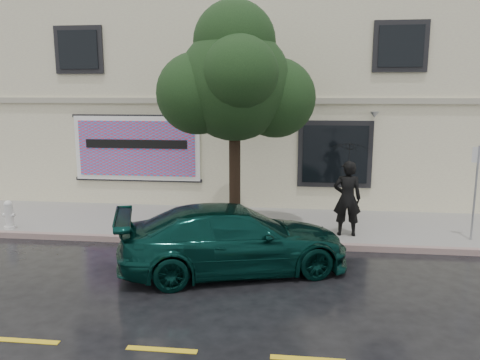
# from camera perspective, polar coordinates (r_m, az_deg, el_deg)

# --- Properties ---
(ground) EXTENTS (90.00, 90.00, 0.00)m
(ground) POSITION_cam_1_polar(r_m,az_deg,el_deg) (10.73, -4.26, -10.46)
(ground) COLOR black
(ground) RESTS_ON ground
(sidewalk) EXTENTS (20.00, 3.50, 0.15)m
(sidewalk) POSITION_cam_1_polar(r_m,az_deg,el_deg) (13.74, -1.69, -5.34)
(sidewalk) COLOR gray
(sidewalk) RESTS_ON ground
(curb) EXTENTS (20.00, 0.18, 0.16)m
(curb) POSITION_cam_1_polar(r_m,az_deg,el_deg) (12.09, -2.91, -7.60)
(curb) COLOR slate
(curb) RESTS_ON ground
(road_marking) EXTENTS (19.00, 0.12, 0.01)m
(road_marking) POSITION_cam_1_polar(r_m,az_deg,el_deg) (7.65, -9.52, -19.72)
(road_marking) COLOR gold
(road_marking) RESTS_ON ground
(building) EXTENTS (20.00, 8.12, 7.00)m
(building) POSITION_cam_1_polar(r_m,az_deg,el_deg) (18.92, 0.82, 9.55)
(building) COLOR beige
(building) RESTS_ON ground
(billboard) EXTENTS (4.30, 0.16, 2.20)m
(billboard) POSITION_cam_1_polar(r_m,az_deg,el_deg) (15.72, -12.48, 3.80)
(billboard) COLOR white
(billboard) RESTS_ON ground
(car) EXTENTS (5.41, 3.65, 1.45)m
(car) POSITION_cam_1_polar(r_m,az_deg,el_deg) (10.23, -0.74, -7.18)
(car) COLOR #072C26
(car) RESTS_ON ground
(pedestrian) EXTENTS (0.73, 0.48, 1.98)m
(pedestrian) POSITION_cam_1_polar(r_m,az_deg,el_deg) (12.48, 12.94, -2.20)
(pedestrian) COLOR black
(pedestrian) RESTS_ON sidewalk
(umbrella) EXTENTS (1.31, 1.31, 0.78)m
(umbrella) POSITION_cam_1_polar(r_m,az_deg,el_deg) (12.25, 13.20, 4.11)
(umbrella) COLOR black
(umbrella) RESTS_ON pedestrian
(street_tree) EXTENTS (2.88, 2.88, 5.35)m
(street_tree) POSITION_cam_1_polar(r_m,az_deg,el_deg) (12.12, -0.67, 11.47)
(street_tree) COLOR black
(street_tree) RESTS_ON sidewalk
(fire_hydrant) EXTENTS (0.33, 0.31, 0.80)m
(fire_hydrant) POSITION_cam_1_polar(r_m,az_deg,el_deg) (14.37, -26.33, -3.84)
(fire_hydrant) COLOR silver
(fire_hydrant) RESTS_ON sidewalk
(sign_pole) EXTENTS (0.30, 0.06, 2.42)m
(sign_pole) POSITION_cam_1_polar(r_m,az_deg,el_deg) (13.11, 26.82, -0.37)
(sign_pole) COLOR #94969C
(sign_pole) RESTS_ON sidewalk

